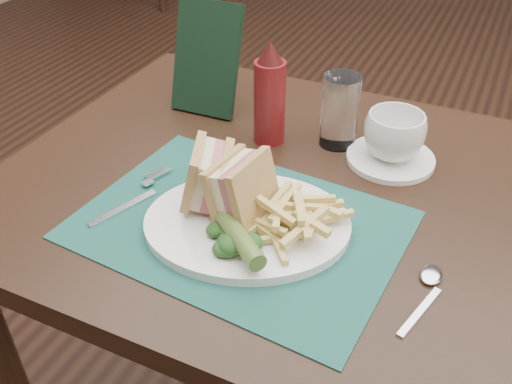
{
  "coord_description": "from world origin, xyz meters",
  "views": [
    {
      "loc": [
        0.29,
        -1.21,
        1.29
      ],
      "look_at": [
        0.01,
        -0.6,
        0.8
      ],
      "focal_mm": 40.0,
      "sensor_mm": 36.0,
      "label": 1
    }
  ],
  "objects_px": {
    "saucer": "(390,159)",
    "coffee_cup": "(394,136)",
    "sandwich_half_a": "(193,174)",
    "table_main": "(274,332)",
    "plate": "(247,224)",
    "check_presenter": "(207,58)",
    "sandwich_half_b": "(229,183)",
    "placemat": "(239,225)",
    "ketchup_bottle": "(270,93)",
    "drinking_glass": "(340,111)"
  },
  "relations": [
    {
      "from": "saucer",
      "to": "coffee_cup",
      "type": "relative_size",
      "value": 1.47
    },
    {
      "from": "sandwich_half_a",
      "to": "sandwich_half_b",
      "type": "relative_size",
      "value": 0.97
    },
    {
      "from": "sandwich_half_a",
      "to": "saucer",
      "type": "distance_m",
      "value": 0.35
    },
    {
      "from": "check_presenter",
      "to": "plate",
      "type": "bearing_deg",
      "value": -54.38
    },
    {
      "from": "saucer",
      "to": "drinking_glass",
      "type": "xyz_separation_m",
      "value": [
        -0.1,
        0.02,
        0.06
      ]
    },
    {
      "from": "sandwich_half_b",
      "to": "check_presenter",
      "type": "height_order",
      "value": "check_presenter"
    },
    {
      "from": "saucer",
      "to": "ketchup_bottle",
      "type": "distance_m",
      "value": 0.24
    },
    {
      "from": "saucer",
      "to": "table_main",
      "type": "bearing_deg",
      "value": -138.38
    },
    {
      "from": "sandwich_half_a",
      "to": "drinking_glass",
      "type": "relative_size",
      "value": 0.72
    },
    {
      "from": "sandwich_half_b",
      "to": "drinking_glass",
      "type": "height_order",
      "value": "drinking_glass"
    },
    {
      "from": "table_main",
      "to": "placemat",
      "type": "bearing_deg",
      "value": -92.67
    },
    {
      "from": "plate",
      "to": "ketchup_bottle",
      "type": "height_order",
      "value": "ketchup_bottle"
    },
    {
      "from": "placemat",
      "to": "coffee_cup",
      "type": "height_order",
      "value": "coffee_cup"
    },
    {
      "from": "saucer",
      "to": "ketchup_bottle",
      "type": "xyz_separation_m",
      "value": [
        -0.22,
        -0.02,
        0.09
      ]
    },
    {
      "from": "table_main",
      "to": "ketchup_bottle",
      "type": "distance_m",
      "value": 0.49
    },
    {
      "from": "sandwich_half_a",
      "to": "coffee_cup",
      "type": "xyz_separation_m",
      "value": [
        0.23,
        0.26,
        -0.01
      ]
    },
    {
      "from": "sandwich_half_b",
      "to": "ketchup_bottle",
      "type": "xyz_separation_m",
      "value": [
        -0.04,
        0.23,
        0.03
      ]
    },
    {
      "from": "table_main",
      "to": "plate",
      "type": "bearing_deg",
      "value": -86.52
    },
    {
      "from": "sandwich_half_a",
      "to": "check_presenter",
      "type": "relative_size",
      "value": 0.44
    },
    {
      "from": "table_main",
      "to": "placemat",
      "type": "relative_size",
      "value": 1.95
    },
    {
      "from": "saucer",
      "to": "coffee_cup",
      "type": "bearing_deg",
      "value": 0.0
    },
    {
      "from": "coffee_cup",
      "to": "saucer",
      "type": "bearing_deg",
      "value": 0.0
    },
    {
      "from": "coffee_cup",
      "to": "check_presenter",
      "type": "height_order",
      "value": "check_presenter"
    },
    {
      "from": "drinking_glass",
      "to": "sandwich_half_b",
      "type": "bearing_deg",
      "value": -105.27
    },
    {
      "from": "plate",
      "to": "drinking_glass",
      "type": "xyz_separation_m",
      "value": [
        0.04,
        0.29,
        0.06
      ]
    },
    {
      "from": "sandwich_half_a",
      "to": "coffee_cup",
      "type": "distance_m",
      "value": 0.35
    },
    {
      "from": "coffee_cup",
      "to": "check_presenter",
      "type": "distance_m",
      "value": 0.38
    },
    {
      "from": "placemat",
      "to": "sandwich_half_a",
      "type": "height_order",
      "value": "sandwich_half_a"
    },
    {
      "from": "sandwich_half_a",
      "to": "table_main",
      "type": "bearing_deg",
      "value": 34.02
    },
    {
      "from": "table_main",
      "to": "placemat",
      "type": "xyz_separation_m",
      "value": [
        -0.01,
        -0.13,
        0.38
      ]
    },
    {
      "from": "saucer",
      "to": "placemat",
      "type": "bearing_deg",
      "value": -120.75
    },
    {
      "from": "ketchup_bottle",
      "to": "check_presenter",
      "type": "distance_m",
      "value": 0.17
    },
    {
      "from": "drinking_glass",
      "to": "ketchup_bottle",
      "type": "height_order",
      "value": "ketchup_bottle"
    },
    {
      "from": "table_main",
      "to": "check_presenter",
      "type": "xyz_separation_m",
      "value": [
        -0.23,
        0.18,
        0.48
      ]
    },
    {
      "from": "placemat",
      "to": "drinking_glass",
      "type": "xyz_separation_m",
      "value": [
        0.06,
        0.28,
        0.06
      ]
    },
    {
      "from": "table_main",
      "to": "ketchup_bottle",
      "type": "relative_size",
      "value": 4.84
    },
    {
      "from": "plate",
      "to": "sandwich_half_a",
      "type": "distance_m",
      "value": 0.11
    },
    {
      "from": "saucer",
      "to": "check_presenter",
      "type": "height_order",
      "value": "check_presenter"
    },
    {
      "from": "sandwich_half_a",
      "to": "coffee_cup",
      "type": "bearing_deg",
      "value": 25.56
    },
    {
      "from": "saucer",
      "to": "drinking_glass",
      "type": "distance_m",
      "value": 0.12
    },
    {
      "from": "saucer",
      "to": "coffee_cup",
      "type": "xyz_separation_m",
      "value": [
        0.0,
        0.0,
        0.05
      ]
    },
    {
      "from": "ketchup_bottle",
      "to": "check_presenter",
      "type": "relative_size",
      "value": 0.88
    },
    {
      "from": "sandwich_half_b",
      "to": "coffee_cup",
      "type": "bearing_deg",
      "value": 63.2
    },
    {
      "from": "placemat",
      "to": "saucer",
      "type": "height_order",
      "value": "saucer"
    },
    {
      "from": "table_main",
      "to": "check_presenter",
      "type": "distance_m",
      "value": 0.56
    },
    {
      "from": "drinking_glass",
      "to": "saucer",
      "type": "bearing_deg",
      "value": -9.74
    },
    {
      "from": "plate",
      "to": "check_presenter",
      "type": "bearing_deg",
      "value": 105.62
    },
    {
      "from": "sandwich_half_a",
      "to": "coffee_cup",
      "type": "relative_size",
      "value": 0.92
    },
    {
      "from": "drinking_glass",
      "to": "sandwich_half_a",
      "type": "bearing_deg",
      "value": -115.63
    },
    {
      "from": "sandwich_half_b",
      "to": "saucer",
      "type": "xyz_separation_m",
      "value": [
        0.18,
        0.26,
        -0.06
      ]
    }
  ]
}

